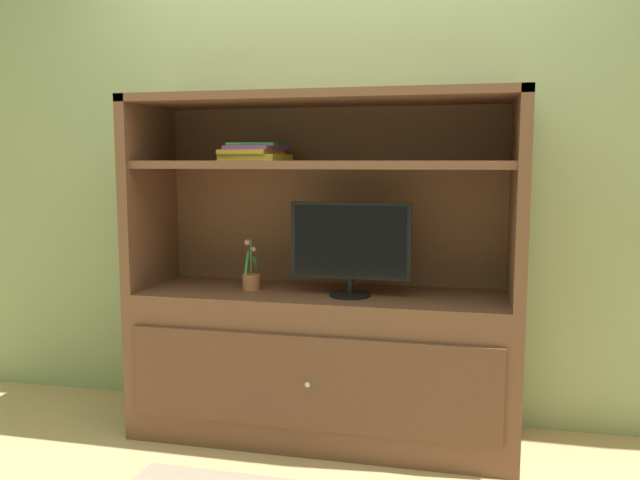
# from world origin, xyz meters

# --- Properties ---
(ground_plane) EXTENTS (8.00, 8.00, 0.00)m
(ground_plane) POSITION_xyz_m (0.00, 0.00, 0.00)
(ground_plane) COLOR tan
(painted_rear_wall) EXTENTS (6.00, 0.10, 2.80)m
(painted_rear_wall) POSITION_xyz_m (0.00, 0.75, 1.40)
(painted_rear_wall) COLOR #8C9E6B
(painted_rear_wall) RESTS_ON ground_plane
(media_console) EXTENTS (1.77, 0.56, 1.59)m
(media_console) POSITION_xyz_m (0.00, 0.41, 0.51)
(media_console) COLOR brown
(media_console) RESTS_ON ground_plane
(tv_monitor) EXTENTS (0.54, 0.19, 0.42)m
(tv_monitor) POSITION_xyz_m (0.14, 0.34, 0.92)
(tv_monitor) COLOR black
(tv_monitor) RESTS_ON media_console
(potted_plant) EXTENTS (0.08, 0.09, 0.24)m
(potted_plant) POSITION_xyz_m (-0.34, 0.38, 0.74)
(potted_plant) COLOR #B26642
(potted_plant) RESTS_ON media_console
(magazine_stack) EXTENTS (0.30, 0.32, 0.08)m
(magazine_stack) POSITION_xyz_m (-0.32, 0.40, 1.33)
(magazine_stack) COLOR gold
(magazine_stack) RESTS_ON media_console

